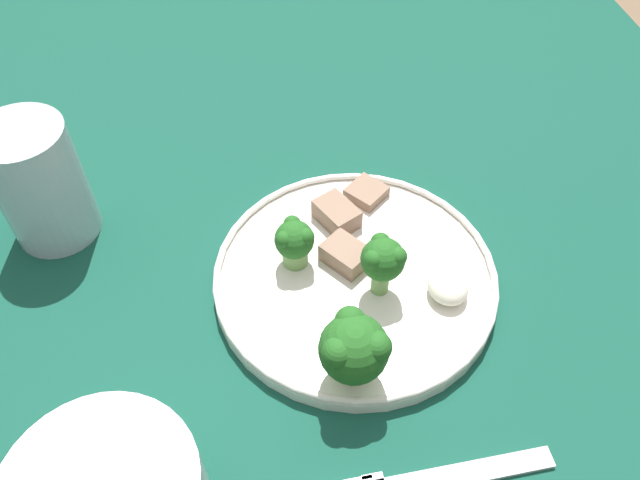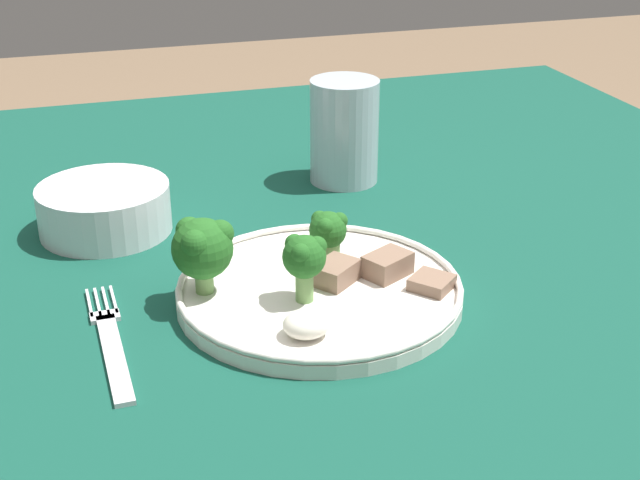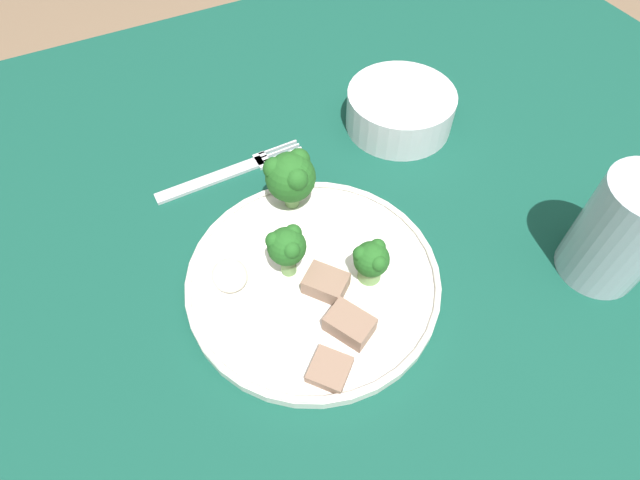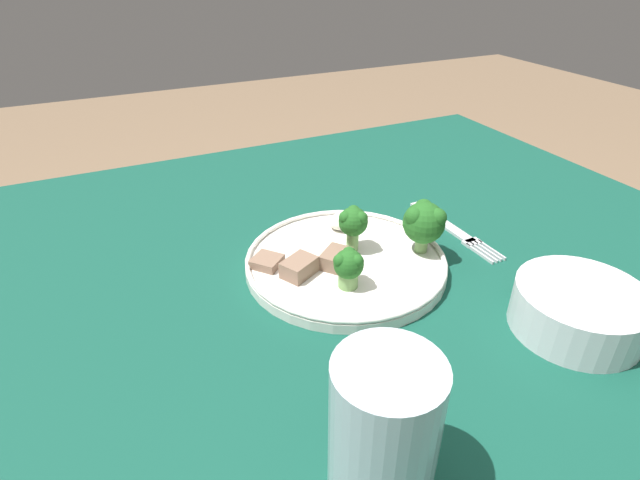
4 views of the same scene
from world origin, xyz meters
TOP-DOWN VIEW (x-y plane):
  - table at (0.00, 0.00)m, footprint 1.13×1.11m
  - dinner_plate at (-0.03, -0.10)m, footprint 0.24×0.24m
  - fork at (-0.21, -0.12)m, footprint 0.02×0.18m
  - drinking_glass at (0.08, 0.16)m, footprint 0.08×0.08m
  - broccoli_floret_near_rim_left at (-0.13, -0.08)m, footprint 0.05×0.05m
  - broccoli_floret_center_left at (-0.05, -0.12)m, footprint 0.04×0.04m
  - broccoli_floret_back_left at (-0.01, -0.06)m, footprint 0.03×0.03m
  - meat_slice_front_slice at (-0.02, -0.10)m, footprint 0.05×0.05m
  - meat_slice_middle_slice at (0.06, -0.13)m, footprint 0.05×0.05m
  - meat_slice_rear_slice at (0.03, -0.10)m, footprint 0.05×0.04m
  - sauce_dollop at (-0.07, -0.17)m, footprint 0.04×0.03m

SIDE VIEW (x-z plane):
  - table at x=0.00m, z-range 0.27..0.99m
  - fork at x=-0.21m, z-range 0.72..0.72m
  - dinner_plate at x=-0.03m, z-range 0.72..0.74m
  - meat_slice_middle_slice at x=0.06m, z-range 0.73..0.74m
  - meat_slice_front_slice at x=-0.02m, z-range 0.73..0.75m
  - meat_slice_rear_slice at x=0.03m, z-range 0.73..0.75m
  - sauce_dollop at x=-0.07m, z-range 0.73..0.75m
  - broccoli_floret_back_left at x=-0.01m, z-range 0.74..0.78m
  - broccoli_floret_center_left at x=-0.05m, z-range 0.74..0.80m
  - drinking_glass at x=0.08m, z-range 0.71..0.83m
  - broccoli_floret_near_rim_left at x=-0.13m, z-range 0.74..0.81m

